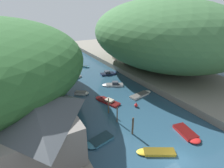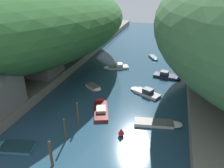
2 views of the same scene
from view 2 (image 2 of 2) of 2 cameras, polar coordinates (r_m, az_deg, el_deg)
name	(u,v)px [view 2 (image 2 of 2)]	position (r m, az deg, el deg)	size (l,w,h in m)	color
water_surface	(124,82)	(42.08, 3.18, 0.47)	(130.00, 130.00, 0.00)	#234256
left_bank	(23,67)	(51.21, -22.24, 4.17)	(22.00, 120.00, 1.54)	slate
hillside_left	(26,20)	(53.50, -21.62, 15.32)	(41.64, 58.30, 16.63)	#285628
boathouse_shed	(37,61)	(43.63, -19.05, 5.72)	(8.64, 6.52, 4.84)	slate
right_bank_cottage	(216,54)	(51.33, 25.52, 7.06)	(4.41, 8.60, 4.10)	gray
boat_cabin_cruiser	(116,67)	(48.70, 1.06, 4.52)	(5.89, 4.15, 1.10)	white
boat_far_right_bank	(160,123)	(30.79, 12.34, -10.00)	(6.69, 2.77, 0.45)	silver
boat_white_cruiser	(145,92)	(38.08, 8.53, -2.05)	(5.89, 4.25, 1.19)	white
boat_navy_launch	(167,76)	(45.29, 14.24, 2.10)	(5.70, 2.95, 1.27)	navy
boat_far_upstream	(13,147)	(28.92, -24.49, -14.74)	(4.96, 2.92, 0.44)	teal
boat_yellow_tender	(94,87)	(39.45, -4.67, -0.90)	(3.58, 3.08, 0.61)	silver
boat_moored_right	(154,58)	(55.74, 10.89, 6.72)	(2.98, 4.08, 0.47)	teal
boat_open_rowboat	(101,108)	(33.23, -2.93, -6.38)	(4.03, 6.78, 0.83)	red
mooring_post_second	(51,154)	(24.43, -15.70, -17.12)	(0.32, 0.32, 3.29)	#4C3D2D
mooring_post_middle	(65,130)	(27.36, -12.22, -11.54)	(0.22, 0.22, 3.16)	#4C3D2D
mooring_post_fourth	(78,113)	(29.79, -8.94, -7.55)	(0.24, 0.24, 3.41)	brown
channel_buoy_near	(121,133)	(28.12, 2.40, -12.68)	(0.75, 0.75, 1.12)	red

